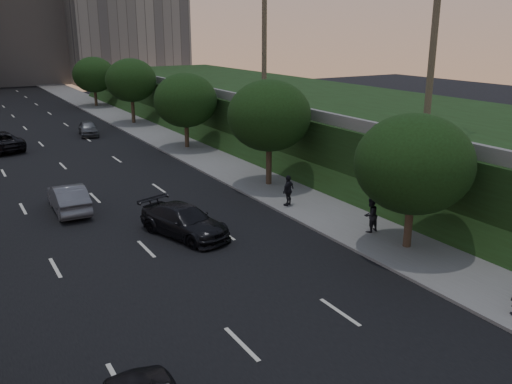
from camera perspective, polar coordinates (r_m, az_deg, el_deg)
road_surface at (r=40.18m, az=-19.09°, el=1.99°), size 16.00×140.00×0.02m
sidewalk_right at (r=43.21m, az=-5.72°, el=3.94°), size 4.50×140.00×0.15m
embankment at (r=47.27m, az=8.40°, el=7.35°), size 18.00×90.00×4.00m
parapet_wall at (r=42.17m, az=-0.66°, el=9.61°), size 0.35×90.00×0.70m
office_block_mid at (r=111.14m, az=-24.74°, el=17.16°), size 22.00×18.00×26.00m
tree_right_a at (r=24.64m, az=16.27°, el=2.86°), size 5.20×5.20×6.24m
tree_right_b at (r=33.72m, az=1.40°, el=8.04°), size 5.20×5.20×6.74m
tree_right_c at (r=45.25m, az=-7.43°, el=9.55°), size 5.20×5.20×6.24m
tree_right_d at (r=58.26m, az=-13.02°, el=11.38°), size 5.20×5.20×6.74m
tree_right_e at (r=72.69m, az=-16.71°, el=11.74°), size 5.20×5.20×6.24m
sedan_mid_left at (r=31.39m, az=-19.14°, el=-0.61°), size 1.77×4.73×1.54m
sedan_near_right at (r=26.47m, az=-7.56°, el=-3.06°), size 3.55×5.52×1.49m
sedan_far_right at (r=53.37m, az=-17.25°, el=6.43°), size 2.22×4.24×1.38m
pedestrian_b at (r=26.87m, az=11.97°, el=-2.38°), size 0.93×0.78×1.72m
pedestrian_c at (r=30.22m, az=3.43°, el=0.17°), size 1.11×0.84×1.76m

